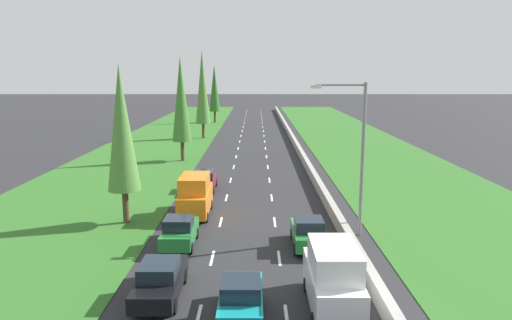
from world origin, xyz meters
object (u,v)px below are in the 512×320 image
(poplar_tree_fifth, at_px, (215,88))
(green_hatchback_right_lane, at_px, (309,233))
(black_sedan_left_lane, at_px, (161,280))
(poplar_tree_second, at_px, (122,129))
(white_van_right_lane, at_px, (333,278))
(poplar_tree_third, at_px, (181,100))
(green_hatchback_left_lane, at_px, (180,232))
(poplar_tree_fourth, at_px, (203,87))
(street_light_mast, at_px, (357,148))
(orange_van_left_lane, at_px, (195,195))
(teal_hatchback_centre_lane, at_px, (241,299))
(maroon_sedan_left_lane, at_px, (205,181))

(poplar_tree_fifth, bearing_deg, green_hatchback_right_lane, -80.67)
(black_sedan_left_lane, relative_size, poplar_tree_second, 0.45)
(white_van_right_lane, relative_size, poplar_tree_fifth, 0.44)
(poplar_tree_fifth, bearing_deg, poplar_tree_third, -90.14)
(green_hatchback_left_lane, distance_m, poplar_tree_fourth, 44.27)
(poplar_tree_second, height_order, poplar_tree_fifth, poplar_tree_fifth)
(poplar_tree_second, bearing_deg, street_light_mast, -8.94)
(street_light_mast, bearing_deg, green_hatchback_right_lane, -145.42)
(poplar_tree_second, relative_size, poplar_tree_fifth, 0.91)
(poplar_tree_second, distance_m, poplar_tree_fifth, 61.60)
(white_van_right_lane, xyz_separation_m, street_light_mast, (2.73, 8.99, 3.83))
(orange_van_left_lane, bearing_deg, white_van_right_lane, -60.72)
(green_hatchback_left_lane, bearing_deg, poplar_tree_second, 135.23)
(poplar_tree_fifth, bearing_deg, orange_van_left_lane, -86.33)
(teal_hatchback_centre_lane, bearing_deg, poplar_tree_third, 102.52)
(green_hatchback_right_lane, height_order, street_light_mast, street_light_mast)
(black_sedan_left_lane, distance_m, maroon_sedan_left_lane, 18.72)
(orange_van_left_lane, bearing_deg, green_hatchback_right_lane, -40.16)
(green_hatchback_left_lane, height_order, poplar_tree_second, poplar_tree_second)
(green_hatchback_right_lane, distance_m, poplar_tree_third, 28.68)
(poplar_tree_second, bearing_deg, green_hatchback_right_lane, -20.81)
(maroon_sedan_left_lane, bearing_deg, street_light_mast, -46.98)
(black_sedan_left_lane, distance_m, poplar_tree_second, 12.20)
(white_van_right_lane, xyz_separation_m, green_hatchback_right_lane, (-0.22, 6.95, -0.56))
(black_sedan_left_lane, bearing_deg, white_van_right_lane, -8.45)
(teal_hatchback_centre_lane, xyz_separation_m, poplar_tree_third, (-7.45, 33.55, 5.82))
(maroon_sedan_left_lane, relative_size, poplar_tree_fifth, 0.41)
(white_van_right_lane, distance_m, poplar_tree_second, 16.70)
(white_van_right_lane, xyz_separation_m, maroon_sedan_left_lane, (-7.35, 19.79, -0.59))
(maroon_sedan_left_lane, bearing_deg, teal_hatchback_centre_lane, -79.88)
(maroon_sedan_left_lane, distance_m, poplar_tree_fourth, 31.90)
(orange_van_left_lane, relative_size, poplar_tree_second, 0.49)
(black_sedan_left_lane, xyz_separation_m, poplar_tree_second, (-4.24, 10.15, 5.28))
(green_hatchback_left_lane, xyz_separation_m, street_light_mast, (10.09, 1.82, 4.40))
(white_van_right_lane, xyz_separation_m, green_hatchback_left_lane, (-7.36, 7.17, -0.56))
(black_sedan_left_lane, distance_m, poplar_tree_fifth, 72.08)
(green_hatchback_left_lane, xyz_separation_m, maroon_sedan_left_lane, (0.01, 12.62, -0.02))
(maroon_sedan_left_lane, relative_size, poplar_tree_second, 0.45)
(green_hatchback_left_lane, bearing_deg, poplar_tree_fifth, 93.21)
(poplar_tree_fourth, bearing_deg, black_sedan_left_lane, -85.81)
(poplar_tree_fourth, bearing_deg, maroon_sedan_left_lane, -83.56)
(orange_van_left_lane, bearing_deg, teal_hatchback_centre_lane, -75.48)
(orange_van_left_lane, height_order, poplar_tree_third, poplar_tree_third)
(black_sedan_left_lane, bearing_deg, poplar_tree_fourth, 94.19)
(green_hatchback_left_lane, height_order, poplar_tree_fifth, poplar_tree_fifth)
(black_sedan_left_lane, xyz_separation_m, poplar_tree_fourth, (-3.64, 49.74, 6.60))
(poplar_tree_third, bearing_deg, poplar_tree_fifth, 89.86)
(poplar_tree_second, bearing_deg, white_van_right_lane, -44.43)
(teal_hatchback_centre_lane, height_order, poplar_tree_fourth, poplar_tree_fourth)
(white_van_right_lane, distance_m, green_hatchback_right_lane, 6.98)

